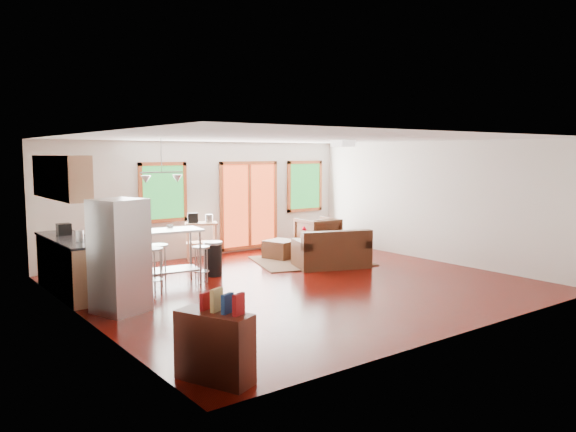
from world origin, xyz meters
TOP-DOWN VIEW (x-y plane):
  - floor at (0.00, 0.00)m, footprint 7.50×7.00m
  - ceiling at (0.00, 0.00)m, footprint 7.50×7.00m
  - back_wall at (0.00, 3.51)m, footprint 7.50×0.02m
  - left_wall at (-3.76, 0.00)m, footprint 0.02×7.00m
  - right_wall at (3.76, 0.00)m, footprint 0.02×7.00m
  - front_wall at (0.00, -3.51)m, footprint 7.50×0.02m
  - window_left at (-1.00, 3.46)m, footprint 1.10×0.05m
  - french_doors at (1.20, 3.46)m, footprint 1.60×0.05m
  - window_right at (2.90, 3.46)m, footprint 1.10×0.05m
  - rug at (1.51, 1.49)m, footprint 2.81×2.46m
  - loveseat at (1.48, 0.76)m, footprint 1.67×1.29m
  - coffee_table at (1.90, 1.74)m, footprint 0.96×0.68m
  - armchair at (2.53, 2.50)m, footprint 0.90×0.85m
  - ottoman at (1.19, 2.16)m, footprint 0.77×0.77m
  - vase at (1.74, 2.02)m, footprint 0.22×0.23m
  - book at (2.28, 1.67)m, footprint 0.19×0.09m
  - cabinets at (-3.49, 1.70)m, footprint 0.64×2.24m
  - refrigerator at (-3.19, 0.14)m, footprint 0.84×0.83m
  - island at (-2.09, 1.36)m, footprint 1.63×0.80m
  - cup at (-1.71, 1.62)m, footprint 0.14×0.12m
  - bar_stool_a at (-2.39, 0.87)m, footprint 0.40×0.40m
  - bar_stool_b at (-2.12, 1.26)m, footprint 0.40×0.40m
  - bar_stool_c at (-1.33, 1.16)m, footprint 0.37×0.37m
  - trash_can at (-0.89, 1.52)m, footprint 0.45×0.45m
  - kitchen_cart at (-0.34, 3.06)m, footprint 0.81×0.68m
  - bookshelf at (-3.35, -2.94)m, footprint 0.62×0.88m
  - ceiling_flush at (1.60, 0.60)m, footprint 0.35×0.35m
  - pendant_light at (-1.90, 1.50)m, footprint 0.80×0.18m

SIDE VIEW (x-z plane):
  - floor at x=0.00m, z-range -0.02..0.00m
  - rug at x=1.51m, z-range 0.00..0.02m
  - ottoman at x=1.19m, z-range 0.00..0.41m
  - coffee_table at x=1.90m, z-range 0.13..0.48m
  - loveseat at x=1.48m, z-range -0.08..0.71m
  - trash_can at x=-0.89m, z-range 0.00..0.66m
  - bookshelf at x=-3.35m, z-range -0.10..0.86m
  - armchair at x=2.53m, z-range 0.00..0.88m
  - bar_stool_c at x=-1.33m, z-range 0.16..0.82m
  - vase at x=1.74m, z-range 0.36..0.65m
  - book at x=2.28m, z-range 0.40..0.66m
  - bar_stool_b at x=-2.12m, z-range 0.18..0.94m
  - bar_stool_a at x=-2.39m, z-range 0.19..0.96m
  - island at x=-2.09m, z-range 0.19..1.18m
  - kitchen_cart at x=-0.34m, z-range 0.19..1.24m
  - refrigerator at x=-3.19m, z-range 0.00..1.67m
  - cabinets at x=-3.49m, z-range -0.22..2.08m
  - cup at x=-1.71m, z-range 0.95..1.06m
  - french_doors at x=1.20m, z-range 0.05..2.15m
  - back_wall at x=0.00m, z-range 0.00..2.60m
  - left_wall at x=-3.76m, z-range 0.00..2.60m
  - right_wall at x=3.76m, z-range 0.00..2.60m
  - front_wall at x=0.00m, z-range 0.00..2.60m
  - window_left at x=-1.00m, z-range 0.85..2.15m
  - window_right at x=2.90m, z-range 0.85..2.15m
  - pendant_light at x=-1.90m, z-range 1.50..2.29m
  - ceiling_flush at x=1.60m, z-range 2.47..2.59m
  - ceiling at x=0.00m, z-range 2.60..2.62m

